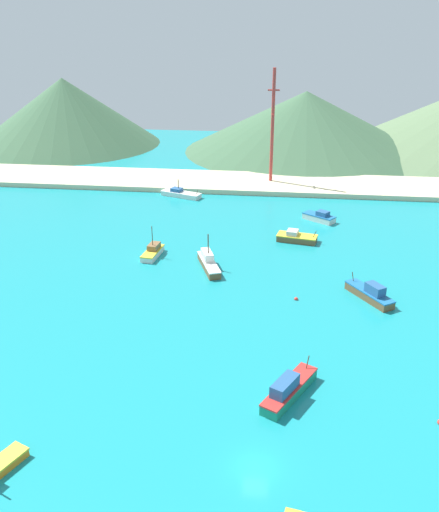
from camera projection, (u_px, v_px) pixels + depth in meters
ground at (268, 319)px, 82.43m from camera, size 260.00×280.00×0.50m
fishing_boat_0 at (208, 262)px, 98.02m from camera, size 5.47×10.01×6.25m
fishing_boat_1 at (320, 217)px, 120.26m from camera, size 7.25×6.29×2.36m
fishing_boat_2 at (296, 237)px, 109.61m from camera, size 8.19×4.69×2.60m
fishing_boat_3 at (370, 294)px, 87.13m from camera, size 7.09×8.99×2.95m
fishing_boat_4 at (153, 252)px, 102.92m from camera, size 3.17×7.06×5.78m
fishing_boat_6 at (288, 389)px, 64.81m from camera, size 6.75×9.96×2.99m
fishing_boat_8 at (181, 194)px, 136.42m from camera, size 10.45×6.18×4.25m
buoy_1 at (296, 299)px, 87.41m from camera, size 0.62×0.62×0.62m
beach_strip at (279, 184)px, 144.72m from camera, size 247.00×18.42×1.20m
hill_west at (65, 112)px, 187.52m from camera, size 62.59×62.59×21.70m
hill_central at (305, 122)px, 178.10m from camera, size 76.82×76.82×18.82m
radio_tower at (272, 127)px, 139.93m from camera, size 2.91×2.33×29.13m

